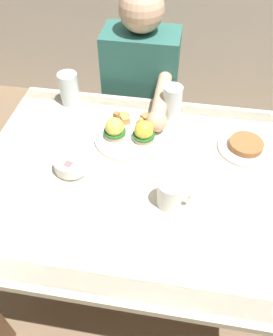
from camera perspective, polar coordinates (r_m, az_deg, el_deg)
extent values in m
plane|color=#7F664C|center=(1.81, 1.25, -17.21)|extent=(6.00, 6.00, 0.00)
cube|color=beige|center=(1.19, 1.80, -1.98)|extent=(1.20, 0.90, 0.03)
cube|color=#4C6BB7|center=(0.97, -1.76, -19.38)|extent=(1.20, 0.06, 0.00)
cube|color=#4C6BB7|center=(1.48, 4.07, 9.98)|extent=(1.20, 0.06, 0.00)
cube|color=brown|center=(1.85, -13.75, 1.95)|extent=(0.06, 0.06, 0.71)
cube|color=brown|center=(1.79, 21.12, -2.23)|extent=(0.06, 0.06, 0.71)
cylinder|color=white|center=(1.32, -1.13, 5.17)|extent=(0.27, 0.27, 0.01)
cylinder|color=tan|center=(1.31, -3.60, 5.66)|extent=(0.08, 0.08, 0.02)
cylinder|color=#236028|center=(1.30, -3.62, 6.06)|extent=(0.08, 0.08, 0.01)
sphere|color=#F7DB56|center=(1.29, -3.67, 6.81)|extent=(0.07, 0.07, 0.07)
cylinder|color=tan|center=(1.29, 1.19, 5.14)|extent=(0.08, 0.08, 0.02)
cylinder|color=#236028|center=(1.29, 1.20, 5.54)|extent=(0.08, 0.08, 0.01)
sphere|color=yellow|center=(1.27, 1.21, 6.30)|extent=(0.07, 0.07, 0.07)
cube|color=tan|center=(1.36, -1.87, 7.93)|extent=(0.04, 0.04, 0.03)
cube|color=#AD7038|center=(1.33, 1.87, 6.95)|extent=(0.04, 0.04, 0.04)
cube|color=#B77A42|center=(1.35, 2.85, 7.49)|extent=(0.04, 0.04, 0.03)
cube|color=tan|center=(1.38, -2.51, 8.46)|extent=(0.03, 0.03, 0.03)
cube|color=#AD7038|center=(1.37, -3.30, 8.46)|extent=(0.03, 0.03, 0.04)
cube|color=tan|center=(1.38, -2.06, 8.45)|extent=(0.04, 0.04, 0.02)
cube|color=tan|center=(1.35, 0.69, 7.68)|extent=(0.02, 0.02, 0.03)
cube|color=#B77A42|center=(1.36, 1.52, 8.19)|extent=(0.04, 0.04, 0.03)
cylinder|color=white|center=(1.23, -10.56, -0.07)|extent=(0.10, 0.10, 0.01)
cylinder|color=white|center=(1.21, -10.74, 0.81)|extent=(0.12, 0.12, 0.04)
cube|color=#B7E093|center=(1.21, -10.71, 0.68)|extent=(0.04, 0.04, 0.03)
cube|color=#F4A85B|center=(1.20, -11.39, 0.60)|extent=(0.04, 0.04, 0.03)
cube|color=#EA6B70|center=(1.18, -11.16, 0.31)|extent=(0.03, 0.03, 0.03)
cube|color=#F4A85B|center=(1.20, -10.31, 0.42)|extent=(0.02, 0.02, 0.02)
cube|color=#EA6B70|center=(1.22, -11.22, 1.04)|extent=(0.04, 0.04, 0.03)
cylinder|color=white|center=(1.08, 5.53, -4.26)|extent=(0.08, 0.08, 0.09)
cylinder|color=black|center=(1.05, 5.69, -2.85)|extent=(0.07, 0.07, 0.01)
torus|color=white|center=(1.08, 7.81, -4.47)|extent=(0.06, 0.02, 0.06)
cube|color=silver|center=(1.04, -8.33, -11.78)|extent=(0.11, 0.08, 0.00)
cube|color=silver|center=(1.05, -4.32, -10.31)|extent=(0.04, 0.04, 0.00)
cylinder|color=silver|center=(1.39, 5.93, 10.83)|extent=(0.08, 0.08, 0.14)
cylinder|color=silver|center=(1.40, 5.87, 10.26)|extent=(0.07, 0.07, 0.10)
cylinder|color=silver|center=(1.49, -11.09, 12.74)|extent=(0.08, 0.08, 0.14)
cylinder|color=silver|center=(1.50, -10.97, 12.08)|extent=(0.07, 0.07, 0.10)
cylinder|color=white|center=(1.34, 17.51, 3.19)|extent=(0.20, 0.20, 0.01)
cylinder|color=#A36638|center=(1.33, 17.69, 3.75)|extent=(0.12, 0.12, 0.02)
cylinder|color=#33333D|center=(1.94, -2.50, 0.80)|extent=(0.11, 0.11, 0.45)
cylinder|color=#33333D|center=(1.92, 2.77, 0.16)|extent=(0.11, 0.11, 0.45)
cube|color=#2D665B|center=(1.70, 0.71, 14.02)|extent=(0.34, 0.20, 0.50)
sphere|color=#DBAD89|center=(1.54, 0.84, 24.84)|extent=(0.19, 0.19, 0.19)
cylinder|color=#DBAD89|center=(1.43, 4.01, 11.49)|extent=(0.06, 0.30, 0.06)
sphere|color=#DBAD89|center=(1.31, 3.24, 7.72)|extent=(0.08, 0.08, 0.08)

